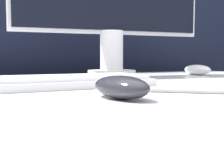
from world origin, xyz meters
name	(u,v)px	position (x,y,z in m)	size (l,w,h in m)	color
partition_panel	(54,98)	(0.00, 0.73, 0.65)	(5.00, 0.03, 1.31)	black
computer_mouse_near	(121,87)	(-0.08, -0.15, 0.78)	(0.08, 0.13, 0.04)	#232328
keyboard	(52,82)	(-0.14, 0.06, 0.78)	(0.43, 0.19, 0.02)	silver
computer_mouse_far	(197,70)	(0.44, 0.34, 0.78)	(0.07, 0.12, 0.04)	white
pen	(183,91)	(0.05, -0.12, 0.77)	(0.13, 0.10, 0.01)	#99999E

